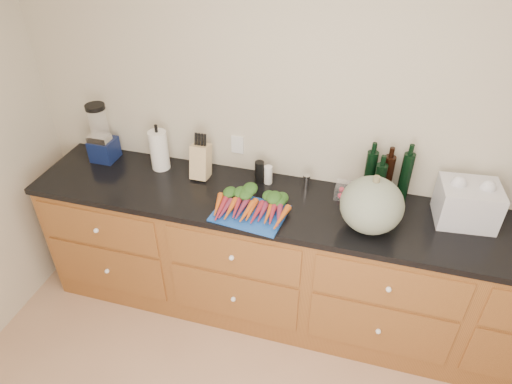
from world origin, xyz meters
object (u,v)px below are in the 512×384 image
(squash, at_px, (372,205))
(knife_block, at_px, (201,161))
(paper_towel, at_px, (159,150))
(cutting_board, at_px, (250,213))
(blender_appliance, at_px, (101,136))
(tomato_box, at_px, (349,191))
(carrots, at_px, (252,206))

(squash, height_order, knife_block, squash)
(squash, distance_m, paper_towel, 1.41)
(cutting_board, distance_m, paper_towel, 0.79)
(cutting_board, height_order, blender_appliance, blender_appliance)
(paper_towel, distance_m, tomato_box, 1.25)
(carrots, distance_m, tomato_box, 0.61)
(paper_towel, relative_size, tomato_box, 1.62)
(cutting_board, distance_m, blender_appliance, 1.19)
(cutting_board, xyz_separation_m, blender_appliance, (-1.13, 0.32, 0.17))
(paper_towel, height_order, tomato_box, paper_towel)
(blender_appliance, bearing_deg, tomato_box, 0.42)
(squash, distance_m, knife_block, 1.11)
(paper_towel, bearing_deg, carrots, -21.79)
(knife_block, bearing_deg, paper_towel, 176.17)
(squash, relative_size, tomato_box, 2.09)
(blender_appliance, bearing_deg, paper_towel, 0.30)
(cutting_board, height_order, squash, squash)
(carrots, distance_m, blender_appliance, 1.18)
(carrots, bearing_deg, paper_towel, 158.21)
(blender_appliance, height_order, knife_block, blender_appliance)
(blender_appliance, bearing_deg, squash, -7.93)
(carrots, relative_size, paper_towel, 1.63)
(cutting_board, xyz_separation_m, knife_block, (-0.42, 0.30, 0.11))
(knife_block, bearing_deg, tomato_box, 1.81)
(cutting_board, relative_size, paper_towel, 1.51)
(blender_appliance, xyz_separation_m, paper_towel, (0.42, 0.00, -0.04))
(cutting_board, relative_size, squash, 1.18)
(cutting_board, distance_m, squash, 0.69)
(cutting_board, bearing_deg, blender_appliance, 164.34)
(tomato_box, bearing_deg, blender_appliance, -179.58)
(tomato_box, bearing_deg, cutting_board, -148.14)
(cutting_board, relative_size, blender_appliance, 1.01)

